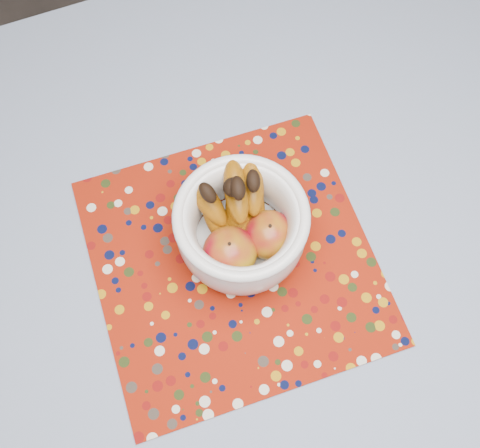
{
  "coord_description": "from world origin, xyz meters",
  "views": [
    {
      "loc": [
        -0.14,
        -0.2,
        1.59
      ],
      "look_at": [
        -0.03,
        0.09,
        0.83
      ],
      "focal_mm": 42.0,
      "sensor_mm": 36.0,
      "label": 1
    }
  ],
  "objects": [
    {
      "name": "table",
      "position": [
        0.0,
        0.0,
        0.67
      ],
      "size": [
        1.2,
        1.2,
        0.75
      ],
      "color": "brown",
      "rests_on": "ground"
    },
    {
      "name": "tablecloth",
      "position": [
        0.0,
        0.0,
        0.76
      ],
      "size": [
        1.32,
        1.32,
        0.01
      ],
      "primitive_type": "cube",
      "color": "slate",
      "rests_on": "table"
    },
    {
      "name": "placemat",
      "position": [
        -0.05,
        0.06,
        0.76
      ],
      "size": [
        0.45,
        0.45,
        0.0
      ],
      "primitive_type": "cube",
      "rotation": [
        0.0,
        0.0,
        -0.05
      ],
      "color": "maroon",
      "rests_on": "tablecloth"
    },
    {
      "name": "fruit_bowl",
      "position": [
        -0.03,
        0.09,
        0.83
      ],
      "size": [
        0.19,
        0.2,
        0.16
      ],
      "color": "white",
      "rests_on": "placemat"
    }
  ]
}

